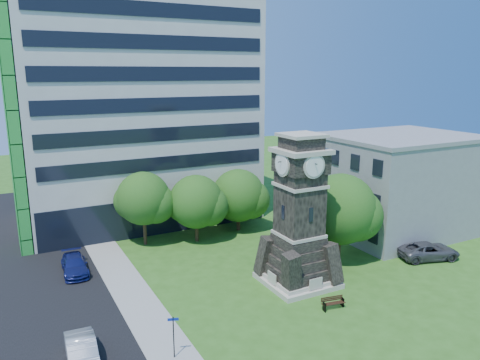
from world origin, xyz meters
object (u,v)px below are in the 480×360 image
car_street_mid (82,354)px  street_sign (173,332)px  clock_tower (299,221)px  car_east_lot (429,251)px  park_bench (333,302)px  car_street_north (75,265)px

car_street_mid → street_sign: street_sign is taller
car_street_mid → street_sign: (4.99, -1.79, 0.92)m
clock_tower → car_east_lot: bearing=-6.2°
car_street_mid → street_sign: size_ratio=1.75×
park_bench → street_sign: bearing=-168.3°
car_street_mid → park_bench: 17.34m
clock_tower → street_sign: (-12.47, -5.17, -3.57)m
car_street_mid → park_bench: car_street_mid is taller
clock_tower → car_street_north: clock_tower is taller
clock_tower → car_street_north: size_ratio=2.49×
park_bench → street_sign: street_sign is taller
car_street_mid → park_bench: bearing=-1.7°
clock_tower → street_sign: bearing=-157.5°
car_east_lot → park_bench: bearing=121.0°
car_street_mid → clock_tower: bearing=13.8°
car_street_north → street_sign: (3.32, -15.58, 0.99)m
car_street_mid → park_bench: size_ratio=2.73×
car_street_north → park_bench: bearing=-41.3°
clock_tower → car_street_north: (-15.79, 10.41, -4.57)m
car_street_north → park_bench: (15.62, -15.18, -0.23)m
clock_tower → car_east_lot: size_ratio=2.19×
car_street_north → car_east_lot: bearing=-19.2°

